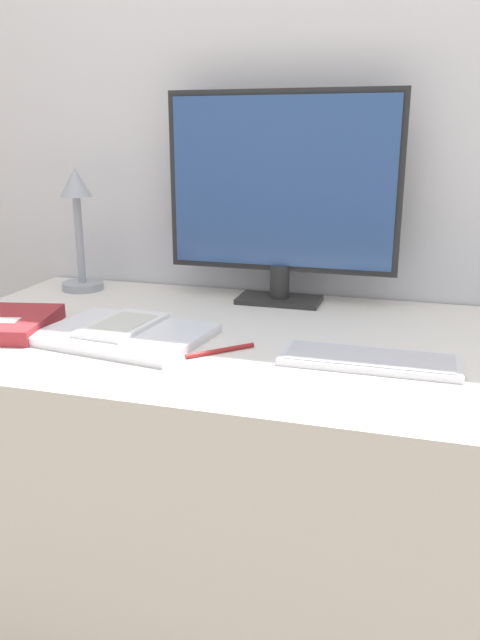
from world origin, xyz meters
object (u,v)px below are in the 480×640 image
object	(u,v)px
monitor	(282,192)
laptop	(124,334)
keyboard	(369,359)
notebook	(4,323)
ereader	(122,325)
pen	(220,351)
desk_lamp	(78,219)

from	to	relation	value
monitor	laptop	distance (m)	0.51
keyboard	laptop	size ratio (longest dim) A/B	0.90
notebook	keyboard	bearing A→B (deg)	1.24
notebook	ereader	bearing A→B (deg)	8.68
pen	laptop	bearing A→B (deg)	172.58
laptop	desk_lamp	xyz separation A→B (m)	(-0.29, 0.35, 0.18)
desk_lamp	pen	xyz separation A→B (m)	(0.51, -0.37, -0.18)
laptop	ereader	bearing A→B (deg)	125.33
monitor	pen	xyz separation A→B (m)	(-0.02, -0.40, -0.26)
notebook	pen	distance (m)	0.48
desk_lamp	laptop	bearing A→B (deg)	-49.84
monitor	keyboard	distance (m)	0.52
laptop	pen	distance (m)	0.21
monitor	desk_lamp	size ratio (longest dim) A/B	1.75
ereader	desk_lamp	size ratio (longest dim) A/B	0.67
ereader	notebook	distance (m)	0.26
notebook	pen	bearing A→B (deg)	-0.80
desk_lamp	monitor	bearing A→B (deg)	2.25
laptop	monitor	bearing A→B (deg)	57.31
monitor	ereader	world-z (taller)	monitor
laptop	desk_lamp	size ratio (longest dim) A/B	1.11
monitor	desk_lamp	world-z (taller)	monitor
ereader	keyboard	bearing A→B (deg)	-2.57
desk_lamp	notebook	world-z (taller)	desk_lamp
keyboard	ereader	size ratio (longest dim) A/B	1.51
keyboard	pen	bearing A→B (deg)	-175.20
keyboard	ereader	distance (m)	0.50
monitor	notebook	xyz separation A→B (m)	(-0.50, -0.39, -0.25)
laptop	desk_lamp	world-z (taller)	desk_lamp
keyboard	pen	size ratio (longest dim) A/B	2.96
notebook	laptop	bearing A→B (deg)	4.49
monitor	pen	bearing A→B (deg)	-93.50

